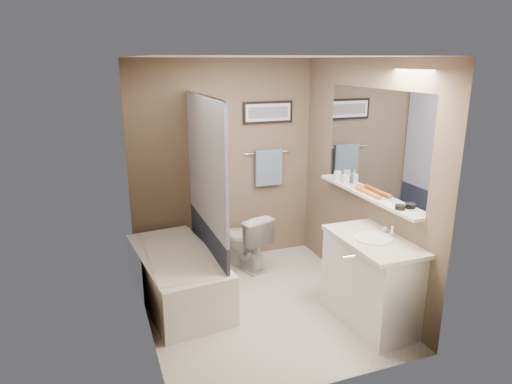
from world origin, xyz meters
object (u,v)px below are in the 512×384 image
object	(u,v)px
hair_brush_front	(374,195)
glass_jar	(338,176)
candle_bowl_near	(400,207)
vanity	(372,283)
soap_bottle	(345,177)
toilet	(245,240)
bathtub	(178,277)
hair_brush_back	(362,190)

from	to	relation	value
hair_brush_front	glass_jar	distance (m)	0.68
candle_bowl_near	vanity	bearing A→B (deg)	159.44
vanity	hair_brush_front	world-z (taller)	hair_brush_front
soap_bottle	candle_bowl_near	bearing A→B (deg)	-90.00
candle_bowl_near	toilet	bearing A→B (deg)	119.30
bathtub	hair_brush_back	size ratio (longest dim) A/B	6.82
hair_brush_back	bathtub	bearing A→B (deg)	163.58
vanity	soap_bottle	bearing A→B (deg)	73.17
bathtub	candle_bowl_near	bearing A→B (deg)	-38.36
bathtub	vanity	world-z (taller)	vanity
toilet	glass_jar	distance (m)	1.33
candle_bowl_near	hair_brush_back	distance (m)	0.59
soap_bottle	glass_jar	bearing A→B (deg)	90.00
hair_brush_back	toilet	bearing A→B (deg)	131.71
bathtub	hair_brush_back	bearing A→B (deg)	-22.74
toilet	hair_brush_back	xyz separation A→B (m)	(0.90, -1.00, 0.80)
soap_bottle	vanity	bearing A→B (deg)	-102.20
bathtub	soap_bottle	distance (m)	2.02
hair_brush_front	soap_bottle	distance (m)	0.53
toilet	glass_jar	xyz separation A→B (m)	(0.90, -0.52, 0.83)
candle_bowl_near	soap_bottle	world-z (taller)	soap_bottle
hair_brush_back	glass_jar	distance (m)	0.48
hair_brush_back	soap_bottle	xyz separation A→B (m)	(0.00, 0.33, 0.05)
vanity	hair_brush_front	size ratio (longest dim) A/B	4.09
bathtub	hair_brush_front	size ratio (longest dim) A/B	6.82
vanity	soap_bottle	distance (m)	1.18
hair_brush_front	soap_bottle	world-z (taller)	soap_bottle
bathtub	hair_brush_front	distance (m)	2.12
candle_bowl_near	glass_jar	distance (m)	1.07
vanity	soap_bottle	size ratio (longest dim) A/B	6.36
vanity	candle_bowl_near	distance (m)	0.76
soap_bottle	hair_brush_front	bearing A→B (deg)	-90.00
bathtub	toilet	size ratio (longest dim) A/B	2.22
hair_brush_back	glass_jar	size ratio (longest dim) A/B	2.20
vanity	hair_brush_back	world-z (taller)	hair_brush_back
hair_brush_back	soap_bottle	world-z (taller)	soap_bottle
candle_bowl_near	hair_brush_back	world-z (taller)	hair_brush_back
candle_bowl_near	bathtub	bearing A→B (deg)	147.96
hair_brush_front	glass_jar	world-z (taller)	glass_jar
toilet	hair_brush_front	xyz separation A→B (m)	(0.90, -1.20, 0.80)
toilet	vanity	distance (m)	1.68
candle_bowl_near	hair_brush_back	size ratio (longest dim) A/B	0.41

